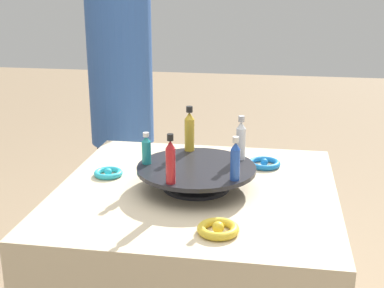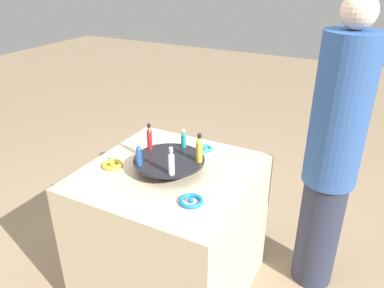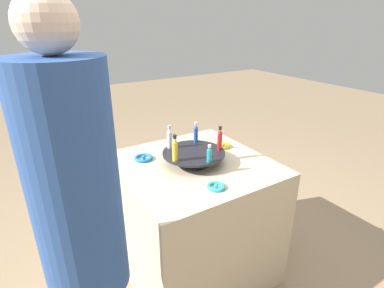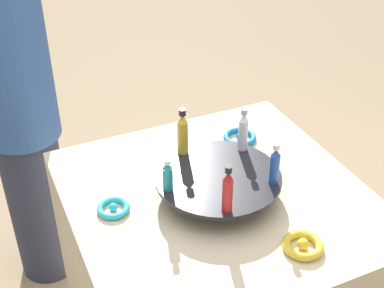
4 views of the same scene
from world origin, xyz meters
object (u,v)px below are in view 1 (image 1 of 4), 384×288
object	(u,v)px
bottle_gold	(189,130)
person_figure	(122,111)
bottle_red	(171,161)
ribbon_bow_gold	(218,229)
bottle_clear	(241,139)
ribbon_bow_blue	(264,163)
display_stand	(196,173)
ribbon_bow_teal	(108,173)
bottle_blue	(235,160)
bottle_teal	(147,149)

from	to	relation	value
bottle_gold	person_figure	world-z (taller)	person_figure
bottle_red	ribbon_bow_gold	world-z (taller)	bottle_red
bottle_clear	ribbon_bow_blue	bearing A→B (deg)	62.95
display_stand	bottle_red	distance (m)	0.17
ribbon_bow_gold	person_figure	bearing A→B (deg)	118.56
bottle_clear	ribbon_bow_blue	distance (m)	0.19
bottle_gold	ribbon_bow_teal	world-z (taller)	bottle_gold
bottle_blue	person_figure	bearing A→B (deg)	125.11
bottle_teal	bottle_gold	world-z (taller)	bottle_gold
bottle_red	person_figure	bearing A→B (deg)	114.68
bottle_gold	ribbon_bow_gold	bearing A→B (deg)	-71.29
display_stand	bottle_gold	size ratio (longest dim) A/B	2.43
bottle_blue	bottle_clear	distance (m)	0.17
person_figure	ribbon_bow_gold	bearing A→B (deg)	-3.28
bottle_gold	ribbon_bow_teal	xyz separation A→B (m)	(-0.24, -0.09, -0.12)
bottle_blue	ribbon_bow_gold	distance (m)	0.22
bottle_gold	ribbon_bow_blue	size ratio (longest dim) A/B	1.34
bottle_red	ribbon_bow_teal	distance (m)	0.33
ribbon_bow_gold	ribbon_bow_teal	bearing A→B (deg)	139.36
ribbon_bow_blue	person_figure	size ratio (longest dim) A/B	0.07
bottle_teal	ribbon_bow_blue	xyz separation A→B (m)	(0.34, 0.22, -0.10)
display_stand	bottle_teal	world-z (taller)	bottle_teal
bottle_gold	ribbon_bow_teal	size ratio (longest dim) A/B	1.59
ribbon_bow_teal	bottle_red	bearing A→B (deg)	-39.10
bottle_red	bottle_clear	xyz separation A→B (m)	(0.17, 0.23, -0.00)
display_stand	bottle_blue	bearing A→B (deg)	-36.56
display_stand	bottle_blue	world-z (taller)	bottle_blue
bottle_clear	ribbon_bow_teal	xyz separation A→B (m)	(-0.41, -0.03, -0.12)
bottle_blue	bottle_red	bearing A→B (deg)	-162.56
bottle_clear	bottle_gold	xyz separation A→B (m)	(-0.16, 0.06, 0.00)
ribbon_bow_teal	display_stand	bearing A→B (deg)	-10.64
bottle_red	bottle_teal	bearing A→B (deg)	125.44
bottle_gold	ribbon_bow_blue	distance (m)	0.28
bottle_clear	person_figure	world-z (taller)	person_figure
person_figure	bottle_blue	bearing A→B (deg)	3.28
display_stand	person_figure	world-z (taller)	person_figure
bottle_blue	bottle_gold	bearing A→B (deg)	125.44
bottle_gold	ribbon_bow_gold	size ratio (longest dim) A/B	1.39
display_stand	bottle_clear	world-z (taller)	bottle_clear
bottle_red	bottle_clear	world-z (taller)	bottle_red
bottle_blue	ribbon_bow_gold	bearing A→B (deg)	-96.88
bottle_red	ribbon_bow_gold	size ratio (longest dim) A/B	1.33
bottle_red	ribbon_bow_gold	bearing A→B (deg)	-43.06
bottle_red	bottle_gold	bearing A→B (deg)	89.44
bottle_clear	ribbon_bow_gold	world-z (taller)	bottle_clear
display_stand	person_figure	bearing A→B (deg)	121.83
bottle_red	bottle_blue	size ratio (longest dim) A/B	1.12
display_stand	bottle_blue	distance (m)	0.17
display_stand	bottle_teal	bearing A→B (deg)	179.44
bottle_clear	bottle_blue	bearing A→B (deg)	-90.56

